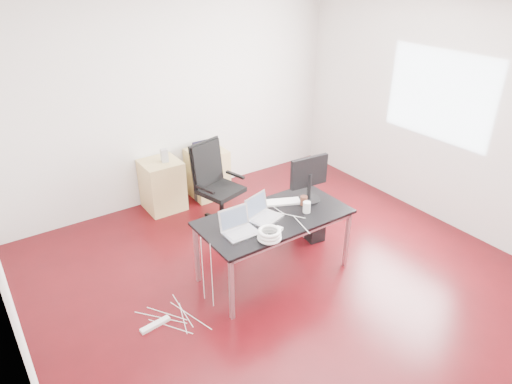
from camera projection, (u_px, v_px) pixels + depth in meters
room_shell at (292, 162)px, 4.33m from camera, size 5.00×5.00×5.00m
desk at (274, 221)px, 4.77m from camera, size 1.60×0.80×0.73m
office_chair at (216, 181)px, 5.76m from camera, size 0.59×0.61×1.08m
filing_cabinet_left at (162, 185)px, 6.23m from camera, size 0.50×0.50×0.70m
filing_cabinet_right at (207, 173)px, 6.58m from camera, size 0.50×0.50×0.70m
pc_tower at (309, 219)px, 5.68m from camera, size 0.26×0.47×0.44m
wastebasket at (202, 190)px, 6.55m from camera, size 0.27×0.27×0.28m
power_strip at (155, 325)px, 4.34m from camera, size 0.30×0.09×0.04m
laptop_left at (239, 227)px, 4.45m from camera, size 0.33×0.26×0.23m
laptop_right at (262, 213)px, 4.69m from camera, size 0.39×0.34×0.23m
monitor at (309, 176)px, 4.94m from camera, size 0.45×0.26×0.51m
keyboard at (280, 202)px, 4.99m from camera, size 0.46×0.31×0.02m
cup_white at (307, 207)px, 4.79m from camera, size 0.10×0.10×0.12m
cup_brown at (304, 200)px, 4.94m from camera, size 0.08×0.08×0.10m
cable_coil at (269, 235)px, 4.34m from camera, size 0.24×0.24×0.11m
power_adapter at (278, 229)px, 4.50m from camera, size 0.09×0.09×0.03m
speaker at (164, 156)px, 6.02m from camera, size 0.10×0.09×0.18m
navy_garment at (206, 146)px, 6.44m from camera, size 0.30×0.24×0.09m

